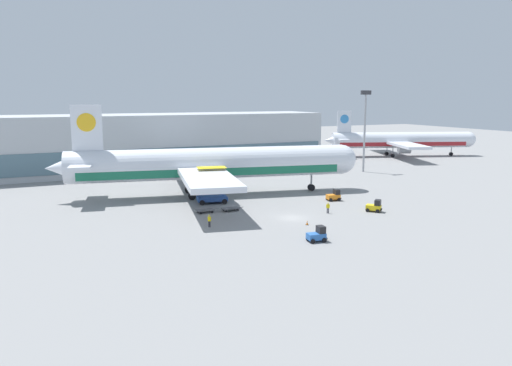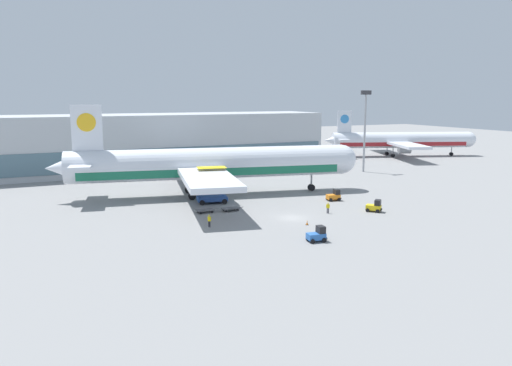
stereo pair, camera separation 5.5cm
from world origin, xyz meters
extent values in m
plane|color=gray|center=(0.00, 0.00, 0.00)|extent=(400.00, 400.00, 0.00)
cube|color=#B2B7BC|center=(-7.04, 60.68, 7.00)|extent=(90.00, 18.00, 14.00)
cube|color=slate|center=(-7.04, 51.58, 3.85)|extent=(88.20, 0.20, 4.90)
cylinder|color=#9EA0A5|center=(39.34, 34.26, 9.41)|extent=(0.50, 0.50, 18.83)
cube|color=#333338|center=(39.34, 34.26, 19.33)|extent=(2.80, 0.50, 1.00)
cylinder|color=silver|center=(-4.92, 22.02, 6.10)|extent=(52.11, 16.06, 5.80)
cube|color=#196B4C|center=(-4.92, 22.02, 4.79)|extent=(48.01, 15.12, 1.45)
sphere|color=silver|center=(20.56, 16.83, 6.10)|extent=(5.68, 5.68, 5.68)
cone|color=silver|center=(-30.40, 27.21, 6.10)|extent=(7.35, 6.67, 5.51)
cube|color=silver|center=(-26.32, 26.38, 13.00)|extent=(5.18, 1.47, 8.00)
cylinder|color=yellow|center=(-26.32, 26.38, 13.96)|extent=(3.25, 1.18, 3.20)
cube|color=silver|center=(-27.34, 26.59, 6.68)|extent=(6.12, 13.46, 0.50)
cube|color=silver|center=(-7.47, 22.54, 5.38)|extent=(17.42, 48.63, 0.90)
cylinder|color=#9EA0A5|center=(-9.48, 12.66, 3.58)|extent=(4.67, 3.58, 2.80)
cylinder|color=#9EA0A5|center=(-5.46, 32.42, 3.58)|extent=(4.67, 3.58, 2.80)
cylinder|color=#9EA0A5|center=(14.44, 18.08, 2.65)|extent=(0.36, 0.36, 4.00)
cylinder|color=black|center=(14.44, 18.08, 0.65)|extent=(1.45, 1.14, 1.30)
cylinder|color=#9EA0A5|center=(-9.63, 19.71, 2.65)|extent=(0.36, 0.36, 4.00)
cylinder|color=black|center=(-9.63, 19.71, 0.65)|extent=(1.45, 1.14, 1.30)
cylinder|color=#9EA0A5|center=(-8.36, 25.99, 2.65)|extent=(0.36, 0.36, 4.00)
cylinder|color=black|center=(-8.36, 25.99, 0.65)|extent=(1.45, 1.14, 1.30)
cylinder|color=silver|center=(70.03, 55.92, 5.08)|extent=(42.29, 19.46, 4.83)
cube|color=maroon|center=(70.03, 55.92, 3.99)|extent=(39.00, 18.17, 1.21)
sphere|color=silver|center=(90.34, 48.46, 5.08)|extent=(4.73, 4.73, 4.73)
cone|color=silver|center=(49.71, 63.39, 5.08)|extent=(6.57, 6.14, 4.59)
cube|color=silver|center=(52.96, 62.19, 10.82)|extent=(4.19, 1.84, 6.66)
cylinder|color=#3384CC|center=(52.96, 62.19, 11.62)|extent=(2.66, 1.35, 2.66)
cube|color=silver|center=(52.15, 62.49, 5.56)|extent=(6.54, 11.19, 0.42)
cube|color=silver|center=(67.99, 56.67, 4.47)|extent=(20.03, 39.79, 0.75)
cylinder|color=#9EA0A5|center=(65.10, 48.79, 2.98)|extent=(4.08, 3.39, 2.33)
cylinder|color=#9EA0A5|center=(70.89, 64.54, 2.98)|extent=(4.08, 3.39, 2.33)
cylinder|color=#9EA0A5|center=(85.46, 50.25, 2.21)|extent=(0.30, 0.30, 3.33)
cylinder|color=black|center=(85.46, 50.25, 0.54)|extent=(1.27, 1.08, 1.08)
cylinder|color=#9EA0A5|center=(65.86, 54.62, 2.21)|extent=(0.30, 0.30, 3.33)
cylinder|color=black|center=(65.86, 54.62, 0.54)|extent=(1.27, 1.08, 1.08)
cylinder|color=#9EA0A5|center=(67.69, 59.62, 2.21)|extent=(0.30, 0.30, 3.33)
cylinder|color=black|center=(67.69, 59.62, 0.54)|extent=(1.27, 1.08, 1.08)
cube|color=#284C99|center=(-7.30, 15.60, 0.80)|extent=(5.69, 3.98, 0.70)
cube|color=#B2B2B7|center=(-7.30, 15.60, 5.72)|extent=(5.41, 3.78, 0.30)
cube|color=yellow|center=(-7.30, 15.60, 6.27)|extent=(5.41, 3.78, 0.08)
cube|color=#284C99|center=(-7.30, 15.60, 3.43)|extent=(4.22, 1.01, 4.68)
cube|color=#284C99|center=(-7.30, 15.60, 3.43)|extent=(4.22, 1.01, 4.68)
cylinder|color=black|center=(-5.09, 16.68, 0.45)|extent=(0.95, 0.53, 0.90)
cylinder|color=black|center=(-5.69, 13.74, 0.45)|extent=(0.95, 0.53, 0.90)
cylinder|color=black|center=(-8.91, 17.46, 0.45)|extent=(0.95, 0.53, 0.90)
cylinder|color=black|center=(-9.51, 14.52, 0.45)|extent=(0.95, 0.53, 0.90)
cube|color=orange|center=(13.01, 8.25, 0.70)|extent=(2.49, 1.74, 0.80)
cube|color=black|center=(13.65, 8.15, 1.55)|extent=(1.08, 1.36, 0.90)
cube|color=black|center=(14.23, 8.06, 0.42)|extent=(0.35, 1.27, 0.24)
cylinder|color=black|center=(13.91, 8.82, 0.30)|extent=(0.63, 0.33, 0.60)
cylinder|color=black|center=(13.70, 7.43, 0.30)|extent=(0.63, 0.33, 0.60)
cylinder|color=black|center=(12.32, 9.06, 0.30)|extent=(0.63, 0.33, 0.60)
cylinder|color=black|center=(12.11, 7.68, 0.30)|extent=(0.63, 0.33, 0.60)
cube|color=#2D66B7|center=(-3.40, -12.32, 0.70)|extent=(2.43, 1.63, 0.80)
cube|color=black|center=(-2.75, -12.39, 1.55)|extent=(1.03, 1.33, 0.90)
cube|color=black|center=(-2.17, -12.45, 0.42)|extent=(0.29, 1.27, 0.24)
cylinder|color=black|center=(-2.52, -11.71, 0.30)|extent=(0.62, 0.30, 0.60)
cylinder|color=black|center=(-2.67, -13.10, 0.30)|extent=(0.62, 0.30, 0.60)
cylinder|color=black|center=(-4.12, -11.54, 0.30)|extent=(0.62, 0.30, 0.60)
cylinder|color=black|center=(-4.27, -12.94, 0.30)|extent=(0.62, 0.30, 0.60)
cube|color=yellow|center=(14.02, -1.83, 0.70)|extent=(2.56, 2.65, 0.80)
cube|color=black|center=(14.45, -2.32, 1.55)|extent=(1.53, 1.49, 0.90)
cube|color=black|center=(14.83, -2.76, 0.42)|extent=(1.06, 0.95, 0.24)
cylinder|color=black|center=(15.08, -1.98, 0.30)|extent=(0.57, 0.61, 0.60)
cylinder|color=black|center=(14.02, -2.90, 0.30)|extent=(0.57, 0.61, 0.60)
cylinder|color=black|center=(14.02, -0.76, 0.30)|extent=(0.57, 0.61, 0.60)
cylinder|color=black|center=(12.96, -1.68, 0.30)|extent=(0.57, 0.61, 0.60)
cube|color=#56565B|center=(-10.90, 9.07, 0.42)|extent=(2.82, 1.54, 0.12)
cube|color=#56565B|center=(-9.05, 9.10, 0.42)|extent=(0.90, 0.09, 0.08)
cylinder|color=black|center=(-9.93, 9.72, 0.18)|extent=(0.36, 0.15, 0.36)
cylinder|color=black|center=(-9.91, 8.45, 0.18)|extent=(0.36, 0.15, 0.36)
cylinder|color=black|center=(-11.89, 9.69, 0.18)|extent=(0.36, 0.15, 0.36)
cylinder|color=black|center=(-11.87, 8.42, 0.18)|extent=(0.36, 0.15, 0.36)
cube|color=#56565B|center=(-6.72, 8.51, 0.42)|extent=(2.82, 1.54, 0.12)
cube|color=#56565B|center=(-4.87, 8.54, 0.42)|extent=(0.90, 0.09, 0.08)
cylinder|color=black|center=(-5.75, 9.16, 0.18)|extent=(0.36, 0.15, 0.36)
cylinder|color=black|center=(-5.73, 7.89, 0.18)|extent=(0.36, 0.15, 0.36)
cylinder|color=black|center=(-7.71, 9.13, 0.18)|extent=(0.36, 0.15, 0.36)
cylinder|color=black|center=(-7.69, 7.86, 0.18)|extent=(0.36, 0.15, 0.36)
cylinder|color=black|center=(-13.30, 0.18, 0.44)|extent=(0.14, 0.14, 0.88)
cylinder|color=black|center=(-13.41, 0.34, 0.44)|extent=(0.14, 0.14, 0.88)
cube|color=yellow|center=(-13.36, 0.26, 1.21)|extent=(0.38, 0.42, 0.66)
cylinder|color=yellow|center=(-13.22, 0.06, 1.24)|extent=(0.09, 0.09, 0.59)
cylinder|color=yellow|center=(-13.49, 0.46, 1.24)|extent=(0.09, 0.09, 0.59)
sphere|color=tan|center=(-13.36, 0.26, 1.65)|extent=(0.24, 0.24, 0.24)
sphere|color=yellow|center=(-13.36, 0.26, 1.72)|extent=(0.23, 0.23, 0.23)
cylinder|color=black|center=(6.74, 0.21, 0.42)|extent=(0.14, 0.14, 0.85)
cylinder|color=black|center=(6.59, 0.34, 0.42)|extent=(0.14, 0.14, 0.85)
cube|color=yellow|center=(6.67, 0.28, 1.16)|extent=(0.42, 0.40, 0.64)
cylinder|color=yellow|center=(6.85, 0.12, 1.20)|extent=(0.09, 0.09, 0.57)
cylinder|color=yellow|center=(6.48, 0.43, 1.20)|extent=(0.09, 0.09, 0.57)
sphere|color=#DBB28E|center=(6.67, 0.28, 1.60)|extent=(0.23, 0.23, 0.23)
sphere|color=yellow|center=(6.67, 0.28, 1.66)|extent=(0.22, 0.22, 0.22)
cube|color=black|center=(-0.07, -4.57, 0.02)|extent=(0.40, 0.40, 0.04)
cone|color=orange|center=(-0.07, -4.57, 0.37)|extent=(0.32, 0.32, 0.66)
cylinder|color=white|center=(-0.07, -4.57, 0.41)|extent=(0.19, 0.19, 0.09)
camera|label=1|loc=(-36.69, -64.96, 18.37)|focal=35.00mm
camera|label=2|loc=(-36.64, -64.99, 18.37)|focal=35.00mm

